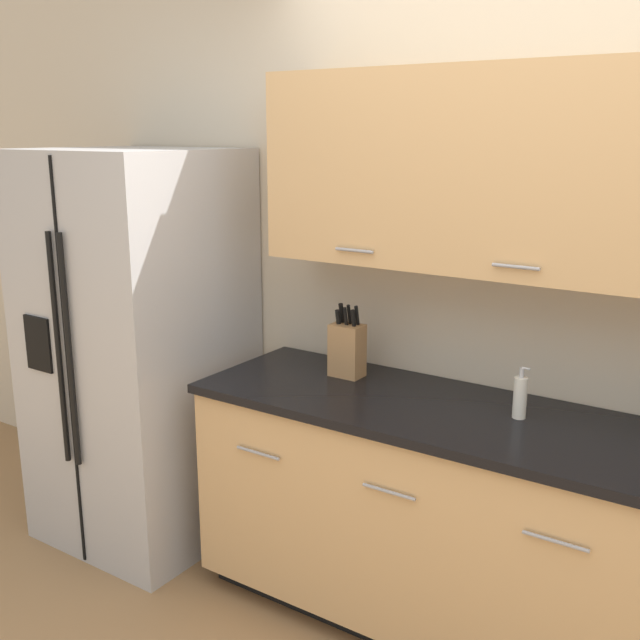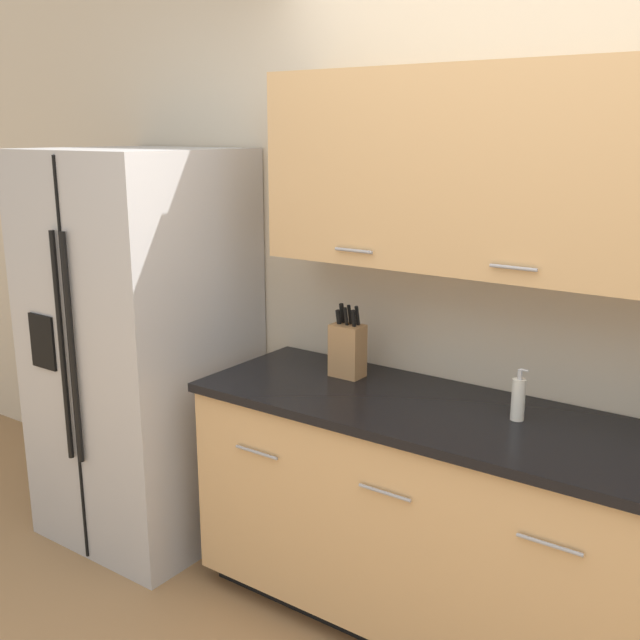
{
  "view_description": "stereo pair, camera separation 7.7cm",
  "coord_description": "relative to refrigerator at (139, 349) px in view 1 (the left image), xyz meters",
  "views": [
    {
      "loc": [
        0.71,
        -1.39,
        1.88
      ],
      "look_at": [
        -0.88,
        0.97,
        1.16
      ],
      "focal_mm": 42.0,
      "sensor_mm": 36.0,
      "label": 1
    },
    {
      "loc": [
        0.77,
        -1.35,
        1.88
      ],
      "look_at": [
        -0.88,
        0.97,
        1.16
      ],
      "focal_mm": 42.0,
      "sensor_mm": 36.0,
      "label": 2
    }
  ],
  "objects": [
    {
      "name": "wall_back",
      "position": [
        1.8,
        0.38,
        0.51
      ],
      "size": [
        10.0,
        0.39,
        2.6
      ],
      "color": "beige",
      "rests_on": "ground_plane"
    },
    {
      "name": "counter_unit",
      "position": [
        1.73,
        0.08,
        -0.44
      ],
      "size": [
        2.37,
        0.64,
        0.91
      ],
      "color": "black",
      "rests_on": "ground_plane"
    },
    {
      "name": "refrigerator",
      "position": [
        0.0,
        0.0,
        0.0
      ],
      "size": [
        0.83,
        0.81,
        1.81
      ],
      "color": "#B2B2B5",
      "rests_on": "ground_plane"
    },
    {
      "name": "knife_block",
      "position": [
        1.01,
        0.19,
        0.12
      ],
      "size": [
        0.13,
        0.09,
        0.3
      ],
      "color": "#A87A4C",
      "rests_on": "counter_unit"
    },
    {
      "name": "soap_dispenser",
      "position": [
        1.75,
        0.14,
        0.08
      ],
      "size": [
        0.05,
        0.05,
        0.19
      ],
      "color": "silver",
      "rests_on": "counter_unit"
    }
  ]
}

